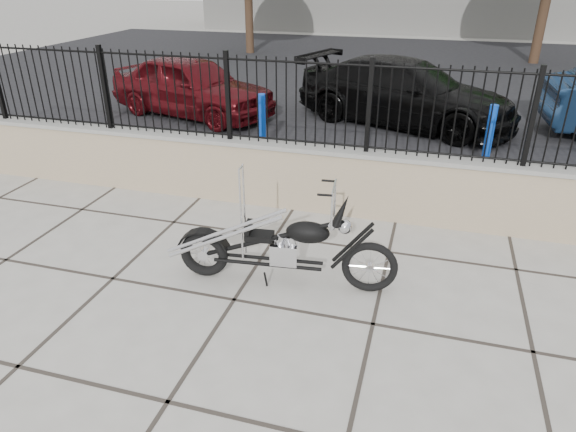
# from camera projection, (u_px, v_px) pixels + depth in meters

# --- Properties ---
(ground_plane) EXTENTS (90.00, 90.00, 0.00)m
(ground_plane) POSITION_uv_depth(u_px,v_px,m) (234.00, 300.00, 5.55)
(ground_plane) COLOR #99968E
(ground_plane) RESTS_ON ground
(parking_lot) EXTENTS (30.00, 30.00, 0.00)m
(parking_lot) POSITION_uv_depth(u_px,v_px,m) (378.00, 78.00, 16.32)
(parking_lot) COLOR black
(parking_lot) RESTS_ON ground
(retaining_wall) EXTENTS (14.00, 0.36, 0.96)m
(retaining_wall) POSITION_uv_depth(u_px,v_px,m) (296.00, 176.00, 7.49)
(retaining_wall) COLOR gray
(retaining_wall) RESTS_ON ground_plane
(iron_fence) EXTENTS (14.00, 0.08, 1.20)m
(iron_fence) POSITION_uv_depth(u_px,v_px,m) (296.00, 103.00, 7.01)
(iron_fence) COLOR black
(iron_fence) RESTS_ON retaining_wall
(chopper_motorcycle) EXTENTS (2.38, 0.66, 1.41)m
(chopper_motorcycle) POSITION_uv_depth(u_px,v_px,m) (280.00, 228.00, 5.54)
(chopper_motorcycle) COLOR black
(chopper_motorcycle) RESTS_ON ground_plane
(car_red) EXTENTS (4.40, 2.75, 1.40)m
(car_red) POSITION_uv_depth(u_px,v_px,m) (192.00, 86.00, 11.99)
(car_red) COLOR #4C0A0F
(car_red) RESTS_ON parking_lot
(car_black) EXTENTS (5.28, 3.51, 1.42)m
(car_black) POSITION_uv_depth(u_px,v_px,m) (405.00, 92.00, 11.34)
(car_black) COLOR black
(car_black) RESTS_ON parking_lot
(bollard_a) EXTENTS (0.15, 0.15, 1.11)m
(bollard_a) POSITION_uv_depth(u_px,v_px,m) (262.00, 123.00, 9.70)
(bollard_a) COLOR #0B17B1
(bollard_a) RESTS_ON ground_plane
(bollard_b) EXTENTS (0.14, 0.14, 1.15)m
(bollard_b) POSITION_uv_depth(u_px,v_px,m) (489.00, 138.00, 8.84)
(bollard_b) COLOR blue
(bollard_b) RESTS_ON ground_plane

